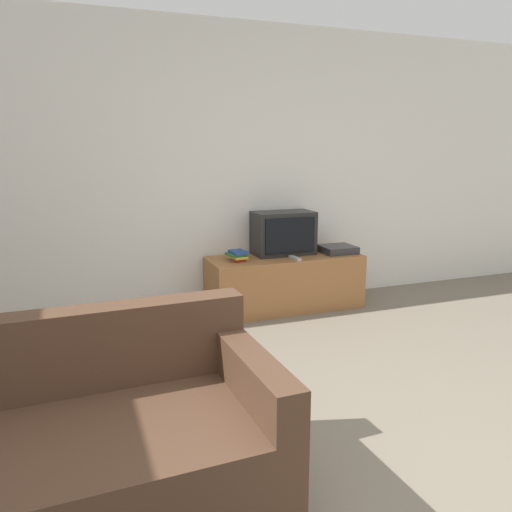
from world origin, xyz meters
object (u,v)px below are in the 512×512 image
object	(u,v)px
television	(283,233)
set_top_box	(338,249)
tv_stand	(285,282)
book_stack	(238,255)
couch	(38,462)
remote_on_stand	(295,258)

from	to	relation	value
television	set_top_box	xyz separation A→B (m)	(0.52, -0.13, -0.17)
tv_stand	book_stack	world-z (taller)	book_stack
couch	book_stack	xyz separation A→B (m)	(1.57, 2.19, 0.28)
television	set_top_box	distance (m)	0.56
couch	book_stack	bearing A→B (deg)	52.47
television	tv_stand	bearing A→B (deg)	-104.16
couch	book_stack	world-z (taller)	couch
television	book_stack	size ratio (longest dim) A/B	2.67
tv_stand	set_top_box	size ratio (longest dim) A/B	4.52
set_top_box	couch	bearing A→B (deg)	-139.94
couch	remote_on_stand	distance (m)	2.93
remote_on_stand	set_top_box	xyz separation A→B (m)	(0.51, 0.13, 0.02)
tv_stand	television	world-z (taller)	television
tv_stand	remote_on_stand	world-z (taller)	remote_on_stand
set_top_box	remote_on_stand	bearing A→B (deg)	-165.69
tv_stand	couch	size ratio (longest dim) A/B	0.73
book_stack	set_top_box	distance (m)	1.02
set_top_box	television	bearing A→B (deg)	166.13
couch	set_top_box	xyz separation A→B (m)	(2.59, 2.18, 0.27)
television	couch	size ratio (longest dim) A/B	0.29
tv_stand	television	distance (m)	0.47
couch	remote_on_stand	bearing A→B (deg)	42.81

